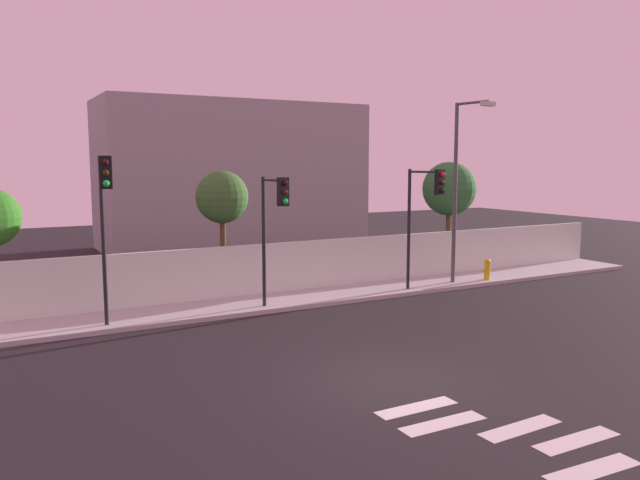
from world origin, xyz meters
name	(u,v)px	position (x,y,z in m)	size (l,w,h in m)	color
ground_plane	(392,380)	(0.00, 0.00, 0.00)	(80.00, 80.00, 0.00)	black
sidewalk	(253,305)	(0.00, 8.20, 0.07)	(36.00, 2.40, 0.15)	#B1B1B1
perimeter_wall	(238,271)	(0.00, 9.49, 1.05)	(36.00, 0.18, 1.80)	silver
crosswalk_marking	(523,441)	(0.21, -3.67, 0.00)	(3.41, 4.70, 0.01)	silver
traffic_light_left	(275,213)	(0.28, 6.94, 3.29)	(0.45, 1.34, 4.28)	black
traffic_light_center	(104,205)	(-4.91, 7.00, 3.72)	(0.35, 1.28, 4.92)	black
traffic_light_right	(426,202)	(6.20, 6.77, 3.46)	(0.50, 1.67, 4.50)	black
street_lamp_curbside	(459,179)	(8.45, 7.54, 4.25)	(0.62, 1.71, 7.02)	#4C4C51
fire_hydrant	(487,268)	(9.97, 7.45, 0.62)	(0.44, 0.26, 0.87)	gold
roadside_tree_midleft	(222,198)	(-0.14, 10.66, 3.59)	(1.94, 1.94, 4.60)	brown
roadside_tree_midright	(449,189)	(10.61, 10.66, 3.69)	(2.42, 2.42, 4.93)	brown
low_building_distant	(233,175)	(5.19, 23.49, 4.16)	(15.05, 6.00, 8.32)	#9A9A9A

